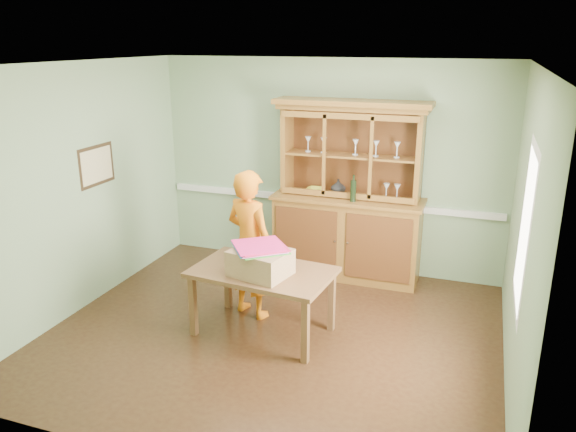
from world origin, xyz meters
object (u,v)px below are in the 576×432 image
at_px(china_hutch, 348,217).
at_px(dining_table, 262,278).
at_px(cardboard_box, 260,262).
at_px(person, 250,244).

height_order(china_hutch, dining_table, china_hutch).
height_order(cardboard_box, person, person).
height_order(dining_table, person, person).
distance_m(china_hutch, cardboard_box, 1.91).
relative_size(china_hutch, cardboard_box, 4.07).
bearing_deg(cardboard_box, person, 123.75).
bearing_deg(cardboard_box, china_hutch, 77.01).
bearing_deg(china_hutch, cardboard_box, -102.99).
bearing_deg(china_hutch, person, -117.70).
xyz_separation_m(china_hutch, cardboard_box, (-0.43, -1.86, 0.04)).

